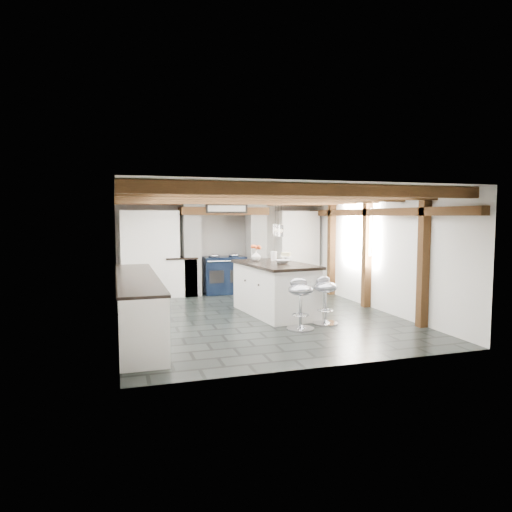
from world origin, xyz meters
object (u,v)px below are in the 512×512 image
object	(u,v)px
range_cooker	(224,274)
kitchen_island	(275,288)
bar_stool_far	(301,298)
bar_stool_near	(325,295)

from	to	relation	value
range_cooker	kitchen_island	bearing A→B (deg)	-81.45
kitchen_island	bar_stool_far	distance (m)	1.28
range_cooker	kitchen_island	distance (m)	2.59
kitchen_island	bar_stool_near	size ratio (longest dim) A/B	2.51
bar_stool_near	bar_stool_far	xyz separation A→B (m)	(-0.55, -0.23, 0.01)
kitchen_island	bar_stool_near	xyz separation A→B (m)	(0.55, -1.05, 0.01)
bar_stool_near	bar_stool_far	distance (m)	0.60
range_cooker	bar_stool_near	size ratio (longest dim) A/B	1.20
kitchen_island	bar_stool_near	distance (m)	1.19
bar_stool_near	range_cooker	bearing A→B (deg)	93.59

